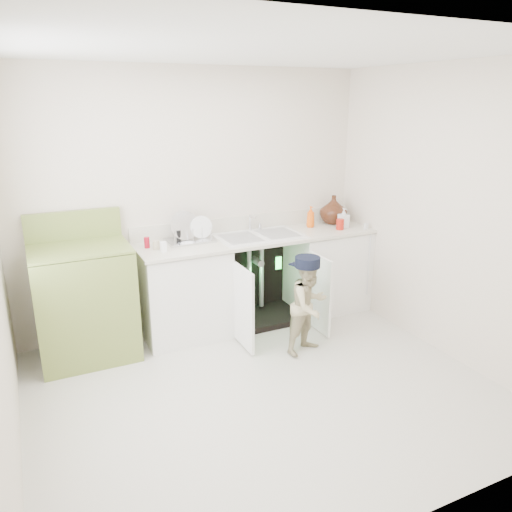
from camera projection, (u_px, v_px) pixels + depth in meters
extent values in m
plane|color=beige|center=(263.00, 390.00, 3.95)|extent=(3.50, 3.50, 0.00)
cube|color=beige|center=(196.00, 201.00, 4.86)|extent=(3.50, 2.50, 0.02)
cube|color=beige|center=(409.00, 316.00, 2.28)|extent=(3.50, 2.50, 0.02)
cube|color=beige|center=(446.00, 214.00, 4.29)|extent=(2.50, 3.00, 0.02)
plane|color=white|center=(265.00, 50.00, 3.20)|extent=(3.50, 3.50, 0.00)
cube|color=white|center=(184.00, 293.00, 4.75)|extent=(0.80, 0.60, 0.86)
cube|color=white|center=(326.00, 270.00, 5.41)|extent=(0.80, 0.60, 0.86)
cube|color=black|center=(248.00, 273.00, 5.31)|extent=(0.80, 0.06, 0.86)
cube|color=black|center=(259.00, 317.00, 5.20)|extent=(0.80, 0.60, 0.06)
cylinder|color=gray|center=(249.00, 277.00, 5.13)|extent=(0.05, 0.05, 0.70)
cylinder|color=gray|center=(261.00, 275.00, 5.19)|extent=(0.05, 0.05, 0.70)
cylinder|color=gray|center=(257.00, 262.00, 5.06)|extent=(0.07, 0.18, 0.07)
cube|color=white|center=(244.00, 308.00, 4.49)|extent=(0.03, 0.40, 0.76)
cube|color=white|center=(319.00, 294.00, 4.82)|extent=(0.02, 0.40, 0.76)
cube|color=beige|center=(260.00, 238.00, 4.94)|extent=(2.44, 0.64, 0.03)
cube|color=beige|center=(247.00, 223.00, 5.16)|extent=(2.44, 0.02, 0.15)
cube|color=white|center=(260.00, 237.00, 4.94)|extent=(0.85, 0.55, 0.02)
cube|color=gray|center=(241.00, 238.00, 4.85)|extent=(0.34, 0.40, 0.01)
cube|color=gray|center=(278.00, 233.00, 5.02)|extent=(0.34, 0.40, 0.01)
cylinder|color=silver|center=(250.00, 223.00, 5.10)|extent=(0.03, 0.03, 0.17)
cylinder|color=silver|center=(253.00, 217.00, 5.02)|extent=(0.02, 0.14, 0.02)
cylinder|color=silver|center=(260.00, 226.00, 5.16)|extent=(0.04, 0.04, 0.06)
cylinder|color=silver|center=(369.00, 263.00, 5.24)|extent=(0.01, 0.01, 0.70)
cube|color=silver|center=(366.00, 226.00, 5.20)|extent=(0.04, 0.02, 0.06)
cube|color=silver|center=(190.00, 240.00, 4.76)|extent=(0.44, 0.30, 0.02)
cylinder|color=silver|center=(185.00, 232.00, 4.73)|extent=(0.28, 0.10, 0.27)
cylinder|color=white|center=(202.00, 232.00, 4.78)|extent=(0.22, 0.06, 0.22)
cylinder|color=silver|center=(175.00, 237.00, 4.58)|extent=(0.01, 0.01, 0.13)
cylinder|color=silver|center=(184.00, 236.00, 4.61)|extent=(0.01, 0.01, 0.13)
cylinder|color=silver|center=(193.00, 235.00, 4.65)|extent=(0.01, 0.01, 0.13)
cylinder|color=silver|center=(202.00, 234.00, 4.68)|extent=(0.01, 0.01, 0.13)
cylinder|color=silver|center=(211.00, 233.00, 4.72)|extent=(0.01, 0.01, 0.13)
imported|color=#4C2C15|center=(333.00, 210.00, 5.40)|extent=(0.29, 0.29, 0.31)
imported|color=#FC5E0D|center=(311.00, 217.00, 5.25)|extent=(0.09, 0.09, 0.22)
imported|color=silver|center=(344.00, 218.00, 5.25)|extent=(0.09, 0.10, 0.21)
cylinder|color=red|center=(340.00, 224.00, 5.17)|extent=(0.08, 0.08, 0.11)
cylinder|color=#A10D1F|center=(147.00, 243.00, 4.54)|extent=(0.05, 0.05, 0.10)
cylinder|color=#C3B08F|center=(156.00, 245.00, 4.50)|extent=(0.06, 0.06, 0.08)
cylinder|color=black|center=(179.00, 237.00, 4.70)|extent=(0.04, 0.04, 0.12)
cube|color=white|center=(163.00, 247.00, 4.43)|extent=(0.05, 0.05, 0.09)
cube|color=olive|center=(85.00, 304.00, 4.34)|extent=(0.81, 0.65, 0.99)
cube|color=olive|center=(79.00, 248.00, 4.18)|extent=(0.81, 0.65, 0.02)
cube|color=olive|center=(73.00, 225.00, 4.39)|extent=(0.81, 0.06, 0.26)
cylinder|color=black|center=(55.00, 257.00, 3.97)|extent=(0.18, 0.18, 0.02)
cylinder|color=silver|center=(54.00, 256.00, 3.96)|extent=(0.21, 0.21, 0.01)
cylinder|color=black|center=(52.00, 247.00, 4.24)|extent=(0.18, 0.18, 0.02)
cylinder|color=silver|center=(51.00, 246.00, 4.24)|extent=(0.21, 0.21, 0.01)
cylinder|color=black|center=(107.00, 251.00, 4.13)|extent=(0.18, 0.18, 0.02)
cylinder|color=silver|center=(107.00, 250.00, 4.13)|extent=(0.21, 0.21, 0.01)
cylinder|color=black|center=(101.00, 241.00, 4.41)|extent=(0.18, 0.18, 0.02)
cylinder|color=silver|center=(101.00, 240.00, 4.40)|extent=(0.21, 0.21, 0.01)
imported|color=tan|center=(309.00, 306.00, 4.43)|extent=(0.51, 0.45, 0.88)
cylinder|color=black|center=(311.00, 262.00, 4.31)|extent=(0.28, 0.28, 0.09)
cube|color=black|center=(302.00, 263.00, 4.39)|extent=(0.19, 0.14, 0.01)
cube|color=black|center=(278.00, 263.00, 4.71)|extent=(0.07, 0.01, 0.14)
cube|color=#26F23F|center=(279.00, 263.00, 4.70)|extent=(0.06, 0.00, 0.12)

